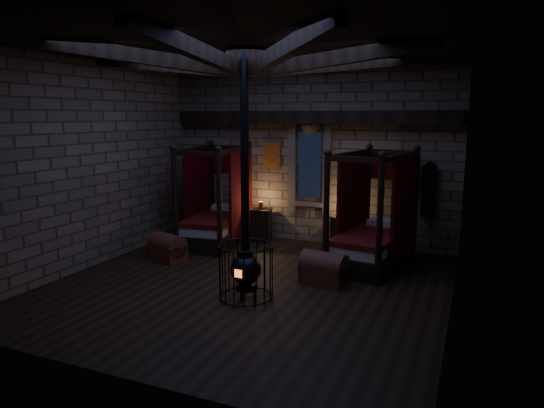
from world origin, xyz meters
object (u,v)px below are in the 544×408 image
at_px(bed_left, 217,219).
at_px(bed_right, 373,238).
at_px(trunk_right, 324,269).
at_px(trunk_left, 167,248).
at_px(stove, 246,265).

bearing_deg(bed_left, bed_right, -12.07).
bearing_deg(trunk_right, bed_left, 159.94).
height_order(trunk_left, trunk_right, trunk_right).
bearing_deg(trunk_left, stove, -9.48).
distance_m(trunk_right, stove, 1.64).
relative_size(bed_left, stove, 0.58).
bearing_deg(trunk_right, trunk_left, -172.99).
xyz_separation_m(bed_left, trunk_left, (-0.28, -1.71, -0.32)).
bearing_deg(bed_right, bed_left, -175.14).
xyz_separation_m(bed_right, trunk_left, (-4.18, -1.38, -0.32)).
bearing_deg(stove, trunk_left, 154.82).
bearing_deg(trunk_left, trunk_right, 16.86).
height_order(trunk_left, stove, stove).
bearing_deg(bed_right, stove, -110.56).
bearing_deg(stove, trunk_right, 54.70).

